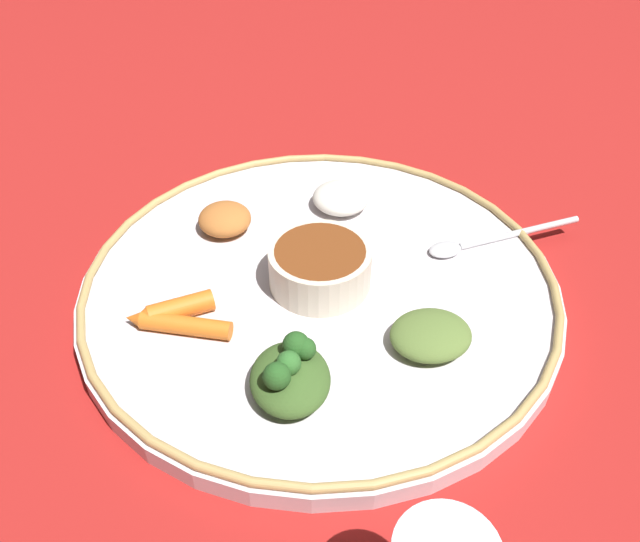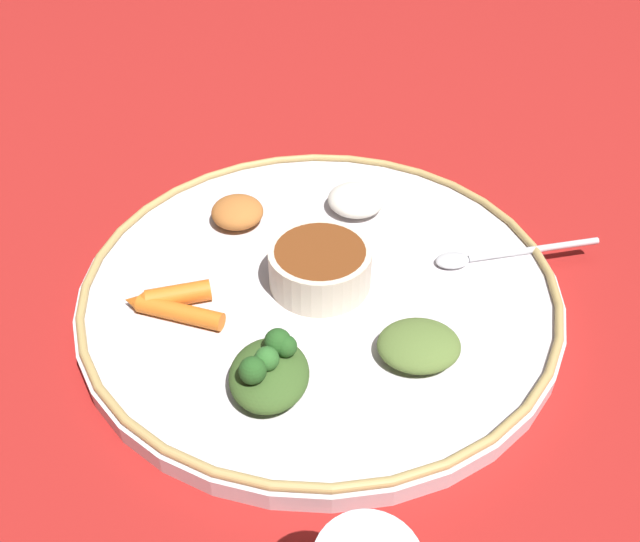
{
  "view_description": "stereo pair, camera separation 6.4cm",
  "coord_description": "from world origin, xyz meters",
  "px_view_note": "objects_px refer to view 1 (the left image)",
  "views": [
    {
      "loc": [
        -0.48,
        -0.11,
        0.46
      ],
      "look_at": [
        0.0,
        0.0,
        0.03
      ],
      "focal_mm": 38.24,
      "sensor_mm": 36.0,
      "label": 1
    },
    {
      "loc": [
        -0.46,
        -0.17,
        0.46
      ],
      "look_at": [
        0.0,
        0.0,
        0.03
      ],
      "focal_mm": 38.24,
      "sensor_mm": 36.0,
      "label": 2
    }
  ],
  "objects_px": {
    "center_bowl": "(320,266)",
    "spoon": "(482,241)",
    "carrot_near_spoon": "(174,310)",
    "carrot_outer": "(179,325)",
    "greens_pile": "(290,375)"
  },
  "relations": [
    {
      "from": "spoon",
      "to": "greens_pile",
      "type": "xyz_separation_m",
      "value": [
        -0.23,
        0.14,
        0.01
      ]
    },
    {
      "from": "carrot_near_spoon",
      "to": "carrot_outer",
      "type": "distance_m",
      "value": 0.02
    },
    {
      "from": "center_bowl",
      "to": "carrot_near_spoon",
      "type": "distance_m",
      "value": 0.14
    },
    {
      "from": "greens_pile",
      "to": "carrot_near_spoon",
      "type": "relative_size",
      "value": 1.31
    },
    {
      "from": "greens_pile",
      "to": "carrot_outer",
      "type": "distance_m",
      "value": 0.12
    },
    {
      "from": "carrot_near_spoon",
      "to": "carrot_outer",
      "type": "bearing_deg",
      "value": -144.91
    },
    {
      "from": "carrot_near_spoon",
      "to": "carrot_outer",
      "type": "relative_size",
      "value": 0.73
    },
    {
      "from": "center_bowl",
      "to": "spoon",
      "type": "bearing_deg",
      "value": -57.59
    },
    {
      "from": "greens_pile",
      "to": "carrot_near_spoon",
      "type": "distance_m",
      "value": 0.14
    },
    {
      "from": "spoon",
      "to": "carrot_outer",
      "type": "height_order",
      "value": "carrot_outer"
    },
    {
      "from": "carrot_near_spoon",
      "to": "carrot_outer",
      "type": "height_order",
      "value": "carrot_near_spoon"
    },
    {
      "from": "center_bowl",
      "to": "greens_pile",
      "type": "xyz_separation_m",
      "value": [
        -0.13,
        -0.01,
        -0.0
      ]
    },
    {
      "from": "carrot_near_spoon",
      "to": "center_bowl",
      "type": "bearing_deg",
      "value": -57.46
    },
    {
      "from": "center_bowl",
      "to": "greens_pile",
      "type": "bearing_deg",
      "value": -177.69
    },
    {
      "from": "greens_pile",
      "to": "carrot_outer",
      "type": "relative_size",
      "value": 0.96
    }
  ]
}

